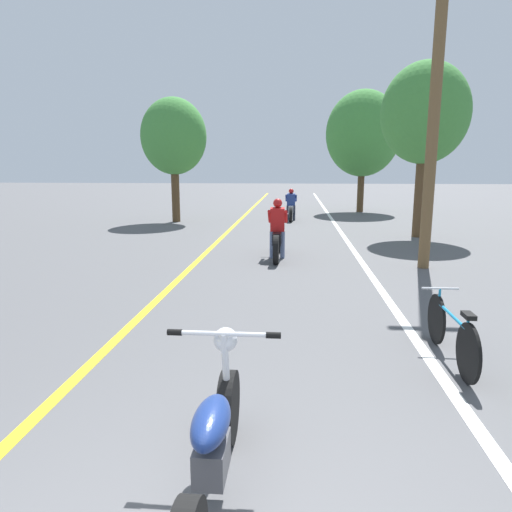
{
  "coord_description": "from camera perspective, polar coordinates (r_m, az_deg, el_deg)",
  "views": [
    {
      "loc": [
        0.58,
        -1.57,
        2.2
      ],
      "look_at": [
        0.02,
        5.05,
        0.9
      ],
      "focal_mm": 32.0,
      "sensor_mm": 36.0,
      "label": 1
    }
  ],
  "objects": [
    {
      "name": "motorcycle_rider_far",
      "position": [
        19.16,
        4.39,
        5.96
      ],
      "size": [
        0.5,
        1.97,
        1.31
      ],
      "color": "black",
      "rests_on": "ground"
    },
    {
      "name": "utility_pole",
      "position": [
        10.66,
        21.5,
        17.97
      ],
      "size": [
        1.1,
        0.24,
        7.04
      ],
      "color": "brown",
      "rests_on": "ground"
    },
    {
      "name": "roadside_tree_left",
      "position": [
        18.84,
        -10.25,
        14.43
      ],
      "size": [
        2.6,
        2.34,
        4.87
      ],
      "color": "#513A23",
      "rests_on": "ground"
    },
    {
      "name": "motorcycle_foreground",
      "position": [
        3.26,
        -5.4,
        -22.44
      ],
      "size": [
        0.85,
        2.06,
        1.01
      ],
      "color": "black",
      "rests_on": "ground"
    },
    {
      "name": "lane_stripe_edge",
      "position": [
        14.87,
        10.94,
        2.4
      ],
      "size": [
        0.14,
        48.0,
        0.01
      ],
      "primitive_type": "cube",
      "color": "white",
      "rests_on": "ground"
    },
    {
      "name": "lane_stripe_center",
      "position": [
        14.96,
        -3.99,
        2.62
      ],
      "size": [
        0.14,
        48.0,
        0.01
      ],
      "primitive_type": "cube",
      "color": "yellow",
      "rests_on": "ground"
    },
    {
      "name": "bicycle_parked",
      "position": [
        5.73,
        23.21,
        -8.75
      ],
      "size": [
        0.44,
        1.72,
        0.74
      ],
      "color": "black",
      "rests_on": "ground"
    },
    {
      "name": "roadside_tree_right_near",
      "position": [
        15.4,
        20.38,
        16.29
      ],
      "size": [
        2.66,
        2.39,
        5.34
      ],
      "color": "#513A23",
      "rests_on": "ground"
    },
    {
      "name": "motorcycle_rider_lead",
      "position": [
        11.15,
        2.69,
        2.53
      ],
      "size": [
        0.5,
        2.17,
        1.45
      ],
      "color": "black",
      "rests_on": "ground"
    },
    {
      "name": "roadside_tree_right_far",
      "position": [
        23.31,
        13.24,
        14.65
      ],
      "size": [
        3.56,
        3.2,
        5.82
      ],
      "color": "#513A23",
      "rests_on": "ground"
    }
  ]
}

